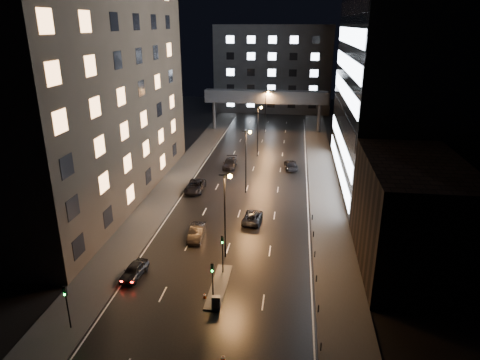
% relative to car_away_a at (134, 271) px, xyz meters
% --- Properties ---
extents(ground, '(160.00, 160.00, 0.00)m').
position_rel_car_away_a_xyz_m(ground, '(8.92, 37.31, -0.74)').
color(ground, black).
rests_on(ground, ground).
extents(sidewalk_left, '(5.00, 110.00, 0.15)m').
position_rel_car_away_a_xyz_m(sidewalk_left, '(-3.58, 32.31, -0.66)').
color(sidewalk_left, '#383533').
rests_on(sidewalk_left, ground).
extents(sidewalk_right, '(5.00, 110.00, 0.15)m').
position_rel_car_away_a_xyz_m(sidewalk_right, '(21.42, 32.31, -0.66)').
color(sidewalk_right, '#383533').
rests_on(sidewalk_right, ground).
extents(building_left, '(15.00, 48.00, 40.00)m').
position_rel_car_away_a_xyz_m(building_left, '(-13.58, 21.31, 19.26)').
color(building_left, '#2D2319').
rests_on(building_left, ground).
extents(building_right_low, '(10.00, 18.00, 12.00)m').
position_rel_car_away_a_xyz_m(building_right_low, '(28.92, 6.31, 5.26)').
color(building_right_low, black).
rests_on(building_right_low, ground).
extents(building_right_glass, '(20.00, 36.00, 45.00)m').
position_rel_car_away_a_xyz_m(building_right_glass, '(33.92, 33.31, 21.76)').
color(building_right_glass, black).
rests_on(building_right_glass, ground).
extents(building_far, '(34.00, 14.00, 25.00)m').
position_rel_car_away_a_xyz_m(building_far, '(8.92, 95.31, 11.76)').
color(building_far, '#333335').
rests_on(building_far, ground).
extents(skybridge, '(30.00, 3.00, 10.00)m').
position_rel_car_away_a_xyz_m(skybridge, '(8.92, 67.31, 7.60)').
color(skybridge, '#333335').
rests_on(skybridge, ground).
extents(median_island, '(1.60, 8.00, 0.15)m').
position_rel_car_away_a_xyz_m(median_island, '(9.22, -0.69, -0.66)').
color(median_island, '#383533').
rests_on(median_island, ground).
extents(traffic_signal_near, '(0.28, 0.34, 4.40)m').
position_rel_car_away_a_xyz_m(traffic_signal_near, '(9.22, 1.81, 2.35)').
color(traffic_signal_near, black).
rests_on(traffic_signal_near, median_island).
extents(traffic_signal_far, '(0.28, 0.34, 4.40)m').
position_rel_car_away_a_xyz_m(traffic_signal_far, '(9.22, -3.69, 2.35)').
color(traffic_signal_far, black).
rests_on(traffic_signal_far, median_island).
extents(traffic_signal_corner, '(0.28, 0.34, 4.40)m').
position_rel_car_away_a_xyz_m(traffic_signal_corner, '(-2.58, -8.69, 2.20)').
color(traffic_signal_corner, black).
rests_on(traffic_signal_corner, ground).
extents(bollard_row, '(0.12, 25.12, 0.90)m').
position_rel_car_away_a_xyz_m(bollard_row, '(19.12, 3.81, -0.29)').
color(bollard_row, black).
rests_on(bollard_row, ground).
extents(streetlight_near, '(1.45, 0.50, 10.15)m').
position_rel_car_away_a_xyz_m(streetlight_near, '(9.08, 5.31, 5.76)').
color(streetlight_near, black).
rests_on(streetlight_near, ground).
extents(streetlight_mid_a, '(1.45, 0.50, 10.15)m').
position_rel_car_away_a_xyz_m(streetlight_mid_a, '(9.08, 25.31, 5.76)').
color(streetlight_mid_a, black).
rests_on(streetlight_mid_a, ground).
extents(streetlight_mid_b, '(1.45, 0.50, 10.15)m').
position_rel_car_away_a_xyz_m(streetlight_mid_b, '(9.08, 45.31, 5.76)').
color(streetlight_mid_b, black).
rests_on(streetlight_mid_b, ground).
extents(streetlight_far, '(1.45, 0.50, 10.15)m').
position_rel_car_away_a_xyz_m(streetlight_far, '(9.08, 65.31, 5.76)').
color(streetlight_far, black).
rests_on(streetlight_far, ground).
extents(car_away_a, '(2.27, 4.51, 1.48)m').
position_rel_car_away_a_xyz_m(car_away_a, '(0.00, 0.00, 0.00)').
color(car_away_a, black).
rests_on(car_away_a, ground).
extents(car_away_b, '(1.96, 5.01, 1.63)m').
position_rel_car_away_a_xyz_m(car_away_b, '(4.63, 9.30, 0.07)').
color(car_away_b, black).
rests_on(car_away_b, ground).
extents(car_away_c, '(2.76, 5.84, 1.61)m').
position_rel_car_away_a_xyz_m(car_away_c, '(0.78, 25.00, 0.07)').
color(car_away_c, black).
rests_on(car_away_c, ground).
extents(car_away_d, '(2.43, 5.73, 1.65)m').
position_rel_car_away_a_xyz_m(car_away_d, '(4.54, 37.45, 0.09)').
color(car_away_d, black).
rests_on(car_away_d, ground).
extents(car_toward_a, '(2.68, 5.17, 1.39)m').
position_rel_car_away_a_xyz_m(car_toward_a, '(11.05, 15.04, -0.04)').
color(car_toward_a, black).
rests_on(car_toward_a, ground).
extents(car_toward_b, '(2.84, 5.62, 1.57)m').
position_rel_car_away_a_xyz_m(car_toward_b, '(15.76, 38.31, 0.04)').
color(car_toward_b, black).
rests_on(car_toward_b, ground).
extents(utility_cabinet, '(0.82, 0.55, 1.31)m').
position_rel_car_away_a_xyz_m(utility_cabinet, '(9.62, -4.39, 0.07)').
color(utility_cabinet, '#535356').
rests_on(utility_cabinet, median_island).
extents(cone_a, '(0.43, 0.43, 0.56)m').
position_rel_car_away_a_xyz_m(cone_a, '(8.18, -2.73, -0.46)').
color(cone_a, '#F04E0C').
rests_on(cone_a, ground).
extents(cone_b, '(0.47, 0.47, 0.56)m').
position_rel_car_away_a_xyz_m(cone_b, '(11.36, -10.69, -0.46)').
color(cone_b, orange).
rests_on(cone_b, ground).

